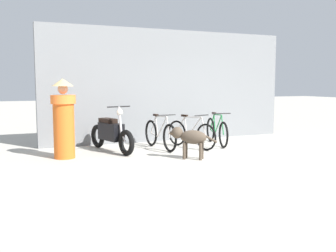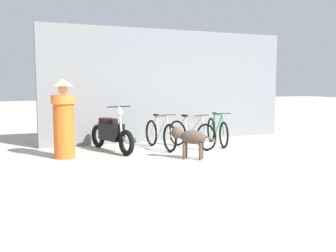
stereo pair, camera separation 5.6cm
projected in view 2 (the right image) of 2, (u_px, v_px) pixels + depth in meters
name	position (u px, v px, depth m)	size (l,w,h in m)	color
ground_plane	(230.00, 160.00, 8.18)	(60.00, 60.00, 0.00)	#B7B2A5
shop_wall_back	(170.00, 86.00, 10.84)	(7.07, 0.20, 3.03)	slate
bicycle_0	(160.00, 134.00, 9.50)	(0.46, 1.69, 0.86)	black
bicycle_1	(191.00, 134.00, 9.63)	(0.60, 1.60, 0.84)	black
bicycle_2	(217.00, 131.00, 10.15)	(0.54, 1.71, 0.85)	black
motorcycle	(111.00, 134.00, 9.13)	(0.65, 1.90, 1.08)	black
stray_dog	(189.00, 137.00, 8.22)	(0.84, 0.75, 0.67)	#4C3F33
person_in_robes	(64.00, 118.00, 8.27)	(0.62, 0.62, 1.68)	orange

